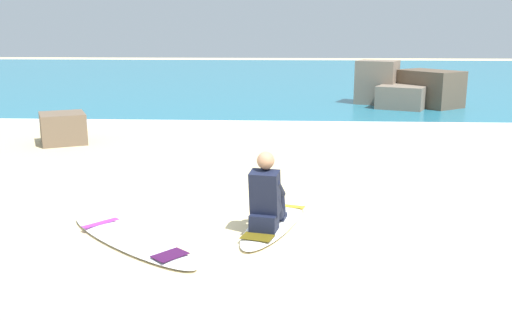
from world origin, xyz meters
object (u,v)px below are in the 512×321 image
surfboard_main (275,222)px  surfboard_spare_near (131,240)px  surfer_seated (266,198)px  shoreline_rock (63,128)px

surfboard_main → surfboard_spare_near: bearing=-156.9°
surfboard_main → surfer_seated: bearing=-108.3°
surfer_seated → surfboard_spare_near: bearing=-164.9°
surfer_seated → shoreline_rock: bearing=131.2°
surfboard_main → surfer_seated: (-0.09, -0.29, 0.40)m
surfer_seated → surfboard_spare_near: 1.67m
surfboard_spare_near → shoreline_rock: shoreline_rock is taller
surfboard_main → surfer_seated: size_ratio=2.27×
surfboard_spare_near → shoreline_rock: bearing=118.0°
surfboard_main → surfboard_spare_near: 1.81m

